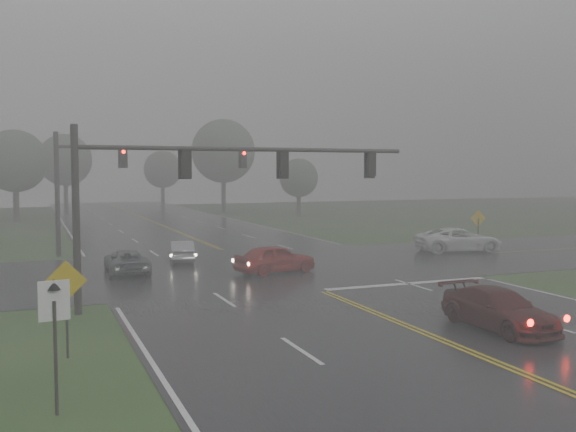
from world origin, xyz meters
name	(u,v)px	position (x,y,z in m)	size (l,w,h in m)	color
main_road	(275,272)	(0.00, 20.00, 0.00)	(18.00, 160.00, 0.02)	black
cross_street	(262,267)	(0.00, 22.00, 0.00)	(120.00, 14.00, 0.02)	black
stop_bar	(408,284)	(4.50, 14.40, 0.00)	(8.50, 0.50, 0.01)	silver
sedan_maroon	(498,330)	(2.58, 5.91, 0.00)	(1.86, 4.57, 1.33)	#3D0C0B
sedan_red	(275,273)	(-0.11, 19.71, 0.00)	(1.73, 4.30, 1.47)	maroon
sedan_silver	(182,262)	(-3.68, 25.60, 0.00)	(1.30, 3.72, 1.23)	#A0A2A7
car_grey	(127,273)	(-7.23, 22.46, 0.00)	(2.02, 4.38, 1.22)	#4C4F53
pickup_white	(459,252)	(14.06, 23.38, 0.00)	(2.58, 5.59, 1.55)	white
signal_gantry_near	(191,180)	(-5.92, 13.52, 4.91)	(13.68, 0.30, 6.94)	black
signal_gantry_far	(126,169)	(-6.05, 30.84, 5.38)	(13.48, 0.39, 7.66)	black
sign_diamond_west	(66,292)	(-10.86, 7.84, 1.86)	(1.14, 0.25, 2.76)	black
sign_arrow_white	(55,321)	(-11.30, 3.47, 2.04)	(0.65, 0.13, 2.92)	black
sign_diamond_east	(478,223)	(15.44, 23.23, 1.86)	(1.15, 0.10, 2.75)	black
tree_nw_a	(15,161)	(-13.14, 61.42, 6.29)	(6.52, 6.52, 9.57)	#2E241E
tree_ne_a	(223,151)	(11.02, 67.57, 7.78)	(8.05, 8.05, 11.82)	#2E241E
tree_n_mid	(65,160)	(-7.35, 79.52, 6.73)	(6.97, 6.97, 10.23)	#2E241E
tree_e_near	(299,178)	(17.90, 59.33, 4.45)	(4.61, 4.61, 6.78)	#2E241E
tree_n_far	(163,170)	(7.02, 86.97, 5.51)	(5.71, 5.71, 8.38)	#2E241E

